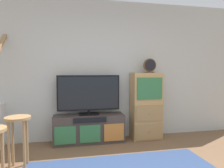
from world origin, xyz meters
TOP-DOWN VIEW (x-y plane):
  - back_wall at (0.00, 2.46)m, footprint 6.40×0.12m
  - media_console at (-0.30, 2.19)m, footprint 1.30×0.38m
  - television at (-0.30, 2.22)m, footprint 1.15×0.22m
  - side_cabinet at (0.83, 2.20)m, footprint 0.58×0.38m
  - desk_clock at (0.89, 2.19)m, footprint 0.25×0.08m
  - bar_stool_far at (-1.34, 1.37)m, footprint 0.34×0.34m

SIDE VIEW (x-z plane):
  - media_console at x=-0.30m, z-range 0.00..0.52m
  - bar_stool_far at x=-1.34m, z-range 0.17..0.89m
  - side_cabinet at x=0.83m, z-range 0.00..1.29m
  - television at x=-0.30m, z-range 0.54..1.28m
  - back_wall at x=0.00m, z-range 0.00..2.70m
  - desk_clock at x=0.89m, z-range 1.30..1.57m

